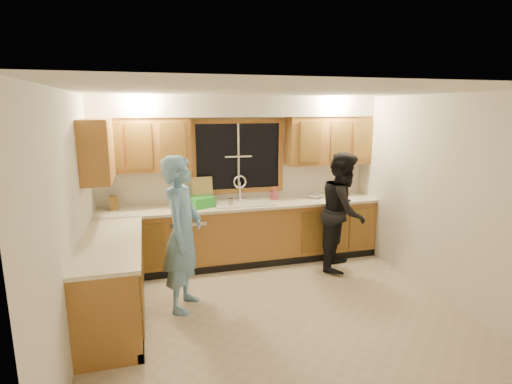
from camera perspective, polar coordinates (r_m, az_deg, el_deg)
floor at (r=4.87m, az=2.93°, el=-16.64°), size 4.20×4.20×0.00m
ceiling at (r=4.28m, az=3.29°, el=14.21°), size 4.20×4.20×0.00m
wall_back at (r=6.20m, az=-2.53°, el=1.89°), size 4.20×0.00×4.20m
wall_left at (r=4.25m, az=-24.86°, el=-3.88°), size 0.00×3.80×3.80m
wall_right at (r=5.45m, az=24.51°, el=-0.58°), size 0.00×3.80×3.80m
base_cabinets_back at (r=6.12m, az=-1.82°, el=-6.07°), size 4.20×0.60×0.88m
base_cabinets_left at (r=4.81m, az=-19.75°, el=-11.95°), size 0.60×1.90×0.88m
countertop_back at (r=5.98m, az=-1.81°, el=-1.92°), size 4.20×0.63×0.04m
countertop_left at (r=4.64m, az=-19.97°, el=-6.72°), size 0.63×1.90×0.04m
upper_cabinets_left at (r=5.81m, az=-16.11°, el=6.48°), size 1.35×0.33×0.75m
upper_cabinets_right at (r=6.45m, az=10.28°, el=7.25°), size 1.35×0.33×0.75m
upper_cabinets_return at (r=5.22m, az=-21.75°, el=5.56°), size 0.33×0.90×0.75m
soffit at (r=5.94m, az=-2.24°, el=12.12°), size 4.20×0.35×0.30m
window_frame at (r=6.14m, az=-2.54°, el=5.10°), size 1.44×0.03×1.14m
sink at (r=6.00m, az=-1.86°, el=-2.20°), size 0.86×0.52×0.57m
dishwasher at (r=5.98m, az=-9.78°, el=-6.97°), size 0.60×0.56×0.82m
stove at (r=4.29m, az=-20.27°, el=-14.84°), size 0.58×0.75×0.90m
man at (r=4.69m, az=-10.44°, el=-5.89°), size 0.66×0.78×1.82m
woman at (r=5.94m, az=12.36°, el=-2.69°), size 1.02×1.06×1.72m
knife_block at (r=5.95m, az=-19.66°, el=-1.48°), size 0.12×0.11×0.20m
cutting_board at (r=5.97m, az=-7.67°, el=0.18°), size 0.31×0.11×0.41m
dish_crate at (r=5.85m, az=-7.83°, el=-1.37°), size 0.41×0.40×0.15m
soap_bottle at (r=6.27m, az=2.60°, el=-0.21°), size 0.11×0.11×0.18m
bowl at (r=6.43m, az=8.41°, el=-0.63°), size 0.28×0.28×0.05m
can_left at (r=5.80m, az=-3.62°, el=-1.57°), size 0.06×0.06×0.12m
can_right at (r=5.80m, az=-3.58°, el=-1.52°), size 0.09×0.09×0.13m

